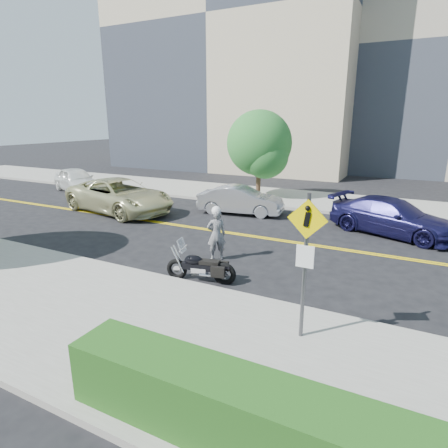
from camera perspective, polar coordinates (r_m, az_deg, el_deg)
name	(u,v)px	position (r m, az deg, el deg)	size (l,w,h in m)	color
ground_plane	(241,235)	(15.05, 2.66, -1.63)	(120.00, 120.00, 0.00)	black
sidewalk_near	(106,318)	(9.24, -17.49, -13.50)	(60.00, 5.00, 0.15)	#9E9B91
sidewalk_far	(295,199)	(21.88, 10.82, 3.78)	(60.00, 5.00, 0.15)	#9E9B91
building_left	(243,30)	(39.37, 2.88, 27.39)	(22.00, 14.00, 25.00)	tan
pedestrian_sign	(305,253)	(7.44, 12.31, -4.39)	(0.78, 0.08, 3.00)	#4C4C51
motorcyclist	(216,233)	(12.16, -1.17, -1.41)	(0.74, 0.70, 1.80)	#BAB9BE
motorcycle	(201,261)	(10.65, -3.56, -5.62)	(1.99, 0.61, 1.21)	black
suv	(119,196)	(19.29, -15.64, 4.18)	(2.74, 5.94, 1.65)	beige
parked_car_white	(76,180)	(25.81, -21.58, 6.28)	(1.78, 4.42, 1.51)	white
parked_car_silver	(240,200)	(18.26, 2.52, 3.66)	(1.44, 4.12, 1.36)	#9D9EA5
parked_car_blue	(392,217)	(16.36, 24.25, 0.99)	(2.01, 4.94, 1.43)	#1A194B
tree_far_a	(259,143)	(21.69, 5.39, 12.16)	(3.67, 3.67, 5.02)	#382619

